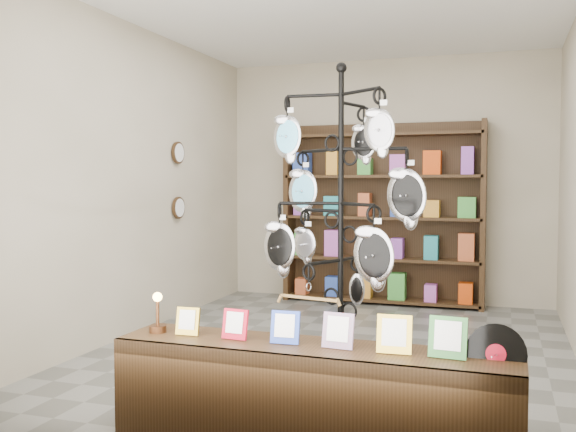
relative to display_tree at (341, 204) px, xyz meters
name	(u,v)px	position (x,y,z in m)	size (l,w,h in m)	color
ground	(334,349)	(-0.34, 1.14, -1.33)	(5.00, 5.00, 0.00)	slate
room_envelope	(335,140)	(-0.34, 1.14, 0.52)	(5.00, 5.00, 5.00)	#C0B29A
display_tree	(341,204)	(0.00, 0.00, 0.00)	(1.22, 1.20, 2.30)	black
front_shelf	(311,394)	(0.06, -0.90, -1.04)	(2.29, 0.50, 0.81)	black
back_shelving	(382,219)	(-0.34, 3.44, -0.30)	(2.42, 0.36, 2.20)	black
wall_clocks	(178,180)	(-2.31, 1.94, 0.17)	(0.03, 0.24, 0.84)	black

